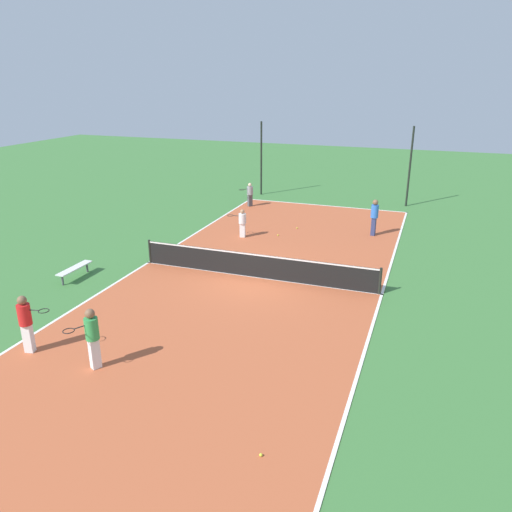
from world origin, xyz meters
The scene contains 14 objects.
ground_plane centered at (0.00, 0.00, 0.00)m, with size 80.00×80.00×0.00m, color #3D7538.
court_surface centered at (0.00, 0.00, 0.01)m, with size 9.77×24.64×0.02m.
tennis_net centered at (0.00, 0.00, 0.53)m, with size 9.57×0.10×1.01m.
bench centered at (-6.60, -2.47, 0.39)m, with size 0.36×1.74×0.45m.
player_far_green centered at (-1.87, -7.54, 1.03)m, with size 0.72×0.98×1.74m.
player_near_white centered at (-2.40, 4.66, 0.80)m, with size 0.98×0.49×1.39m.
player_near_blue centered at (3.58, 7.13, 1.06)m, with size 0.39×0.39×1.80m.
player_coach_red centered at (-4.14, -7.48, 1.02)m, with size 0.98×0.52×1.74m.
player_baseline_gray centered at (-4.22, 10.56, 0.82)m, with size 0.83×0.94×1.41m.
tennis_ball_far_baseline centered at (3.43, -9.18, 0.06)m, with size 0.07×0.07×0.07m, color #CCE033.
tennis_ball_midcourt centered at (-0.81, 5.42, 0.06)m, with size 0.07×0.07×0.07m, color #CCE033.
tennis_ball_near_net centered at (-0.25, 6.93, 0.06)m, with size 0.07×0.07×0.07m, color #CCE033.
fence_post_back_left centered at (-4.68, 13.93, 2.37)m, with size 0.12×0.12×4.74m.
fence_post_back_right centered at (4.68, 13.93, 2.37)m, with size 0.12×0.12×4.74m.
Camera 1 is at (6.16, -17.02, 7.43)m, focal length 35.00 mm.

